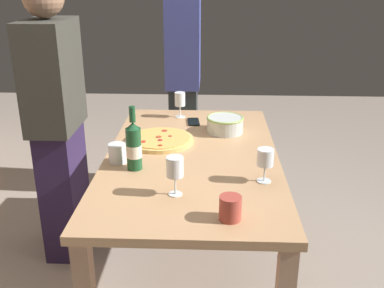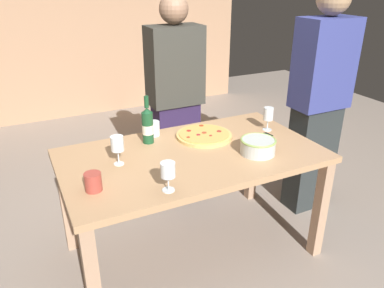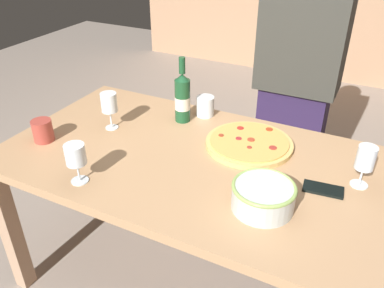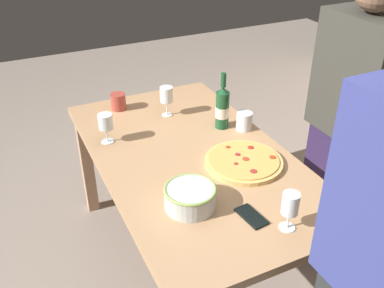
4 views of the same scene
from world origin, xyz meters
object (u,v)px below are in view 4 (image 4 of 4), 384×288
at_px(person_guest_left, 349,128).
at_px(serving_bowl, 190,196).
at_px(wine_bottle, 222,107).
at_px(cup_amber, 244,121).
at_px(dining_table, 192,170).
at_px(cup_ceramic, 118,102).
at_px(wine_glass_far_left, 290,205).
at_px(wine_glass_by_bottle, 166,95).
at_px(cell_phone, 251,216).
at_px(wine_glass_near_pizza, 106,123).
at_px(pizza, 244,162).

bearing_deg(person_guest_left, serving_bowl, 24.18).
distance_m(wine_bottle, cup_amber, 0.14).
height_order(dining_table, cup_ceramic, cup_ceramic).
bearing_deg(dining_table, wine_glass_far_left, 9.29).
relative_size(wine_bottle, cup_ceramic, 3.22).
xyz_separation_m(dining_table, wine_glass_by_bottle, (-0.45, 0.05, 0.22)).
height_order(dining_table, person_guest_left, person_guest_left).
bearing_deg(person_guest_left, wine_glass_by_bottle, -26.47).
distance_m(serving_bowl, wine_glass_far_left, 0.41).
height_order(serving_bowl, cell_phone, serving_bowl).
bearing_deg(person_guest_left, cup_amber, -23.38).
bearing_deg(wine_bottle, cup_ceramic, -135.76).
relative_size(wine_glass_near_pizza, cup_ceramic, 1.62).
bearing_deg(cell_phone, person_guest_left, -164.99).
height_order(dining_table, pizza, pizza).
relative_size(pizza, wine_glass_by_bottle, 2.15).
bearing_deg(cup_amber, cup_ceramic, -134.34).
height_order(pizza, cup_ceramic, cup_ceramic).
distance_m(dining_table, pizza, 0.28).
height_order(serving_bowl, person_guest_left, person_guest_left).
xyz_separation_m(serving_bowl, cup_ceramic, (-1.01, 0.01, -0.00)).
xyz_separation_m(wine_glass_near_pizza, cup_ceramic, (-0.34, 0.17, -0.06)).
relative_size(wine_bottle, wine_glass_far_left, 1.91).
relative_size(pizza, serving_bowl, 1.72).
bearing_deg(cup_amber, wine_glass_near_pizza, -104.84).
xyz_separation_m(wine_glass_by_bottle, wine_glass_far_left, (1.09, 0.05, -0.01)).
relative_size(wine_bottle, wine_glass_by_bottle, 1.80).
bearing_deg(wine_glass_by_bottle, cup_ceramic, -130.75).
height_order(pizza, serving_bowl, serving_bowl).
distance_m(serving_bowl, cell_phone, 0.26).
xyz_separation_m(wine_glass_by_bottle, person_guest_left, (0.68, 0.73, -0.05)).
height_order(dining_table, serving_bowl, serving_bowl).
distance_m(wine_glass_by_bottle, cup_amber, 0.47).
relative_size(wine_glass_far_left, cell_phone, 1.16).
relative_size(wine_glass_near_pizza, wine_glass_by_bottle, 0.91).
bearing_deg(pizza, wine_glass_near_pizza, -132.38).
relative_size(serving_bowl, person_guest_left, 0.13).
bearing_deg(cup_amber, person_guest_left, 50.02).
distance_m(serving_bowl, wine_bottle, 0.72).
bearing_deg(wine_bottle, wine_glass_near_pizza, -100.62).
relative_size(dining_table, wine_bottle, 5.05).
xyz_separation_m(serving_bowl, cell_phone, (0.17, 0.19, -0.05)).
relative_size(dining_table, person_guest_left, 0.98).
distance_m(serving_bowl, cup_ceramic, 1.01).
bearing_deg(cup_ceramic, cup_amber, 45.66).
relative_size(pizza, cup_amber, 3.82).
xyz_separation_m(cell_phone, person_guest_left, (-0.30, 0.77, 0.07)).
xyz_separation_m(pizza, cup_ceramic, (-0.83, -0.36, 0.04)).
height_order(pizza, person_guest_left, person_guest_left).
xyz_separation_m(wine_glass_near_pizza, person_guest_left, (0.54, 1.13, -0.03)).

